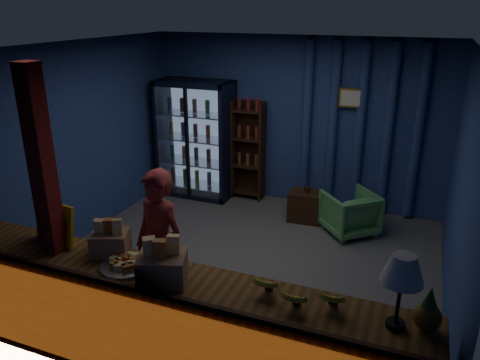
{
  "coord_description": "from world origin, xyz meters",
  "views": [
    {
      "loc": [
        1.86,
        -4.7,
        3.01
      ],
      "look_at": [
        0.05,
        -0.2,
        1.18
      ],
      "focal_mm": 35.0,
      "sensor_mm": 36.0,
      "label": 1
    }
  ],
  "objects_px": {
    "shopkeeper": "(160,248)",
    "green_chair": "(350,213)",
    "pastry_tray": "(126,264)",
    "table_lamp": "(403,272)"
  },
  "relations": [
    {
      "from": "shopkeeper",
      "to": "green_chair",
      "type": "relative_size",
      "value": 2.39
    },
    {
      "from": "green_chair",
      "to": "pastry_tray",
      "type": "xyz_separation_m",
      "value": [
        -1.37,
        -3.24,
        0.67
      ]
    },
    {
      "from": "pastry_tray",
      "to": "table_lamp",
      "type": "height_order",
      "value": "table_lamp"
    },
    {
      "from": "shopkeeper",
      "to": "pastry_tray",
      "type": "relative_size",
      "value": 3.66
    },
    {
      "from": "green_chair",
      "to": "table_lamp",
      "type": "bearing_deg",
      "value": 62.25
    },
    {
      "from": "shopkeeper",
      "to": "table_lamp",
      "type": "height_order",
      "value": "shopkeeper"
    },
    {
      "from": "green_chair",
      "to": "table_lamp",
      "type": "xyz_separation_m",
      "value": [
        0.79,
        -3.22,
        1.08
      ]
    },
    {
      "from": "pastry_tray",
      "to": "table_lamp",
      "type": "xyz_separation_m",
      "value": [
        2.16,
        0.02,
        0.41
      ]
    },
    {
      "from": "green_chair",
      "to": "table_lamp",
      "type": "height_order",
      "value": "table_lamp"
    },
    {
      "from": "green_chair",
      "to": "pastry_tray",
      "type": "bearing_deg",
      "value": 25.59
    }
  ]
}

